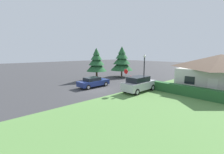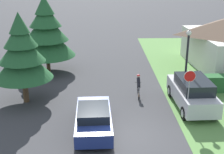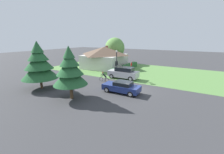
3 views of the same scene
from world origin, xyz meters
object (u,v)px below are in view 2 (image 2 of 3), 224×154
Objects in this scene: sedan_left_lane at (94,119)px; street_lamp at (187,57)px; stop_sign at (189,86)px; cyclist at (138,87)px; conifer_tall_far at (46,33)px; conifer_tall_near at (22,54)px; parked_suv_right at (192,93)px.

street_lamp reaches higher than sedan_left_lane.
stop_sign reaches higher than sedan_left_lane.
street_lamp reaches higher than cyclist.
sedan_left_lane is at bearing -68.19° from conifer_tall_far.
street_lamp is 0.81× the size of conifer_tall_near.
conifer_tall_near is 5.95m from conifer_tall_far.
conifer_tall_near is at bearing 81.98° from parked_suv_right.
sedan_left_lane is 6.47m from parked_suv_right.
cyclist reaches higher than sedan_left_lane.
conifer_tall_far reaches higher than conifer_tall_near.
sedan_left_lane is at bearing 12.08° from stop_sign.
street_lamp reaches higher than stop_sign.
stop_sign is at bearing -101.06° from street_lamp.
parked_suv_right is 2.23m from street_lamp.
sedan_left_lane is 6.32m from conifer_tall_near.
stop_sign reaches higher than parked_suv_right.
cyclist is 3.51m from parked_suv_right.
cyclist is 0.39× the size of street_lamp.
street_lamp is (2.90, -0.50, 2.12)m from cyclist.
parked_suv_right reaches higher than cyclist.
conifer_tall_far is (-6.73, 5.36, 2.48)m from cyclist.
sedan_left_lane is 0.80× the size of conifer_tall_near.
conifer_tall_far is at bearing 148.70° from street_lamp.
stop_sign is 10.00m from conifer_tall_near.
parked_suv_right is 10.55m from conifer_tall_near.
conifer_tall_near is (-10.10, -0.08, 0.34)m from street_lamp.
cyclist is 3.63m from street_lamp.
stop_sign is at bearing -79.79° from sedan_left_lane.
parked_suv_right is at bearing -35.83° from conifer_tall_far.
sedan_left_lane is 0.93× the size of parked_suv_right.
parked_suv_right is 1.68× the size of stop_sign.
sedan_left_lane is at bearing 150.22° from cyclist.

